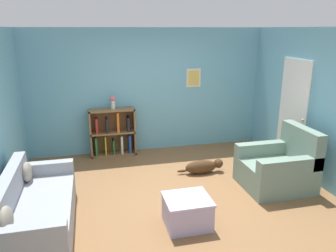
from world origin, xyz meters
TOP-DOWN VIEW (x-y plane):
  - ground_plane at (0.00, 0.00)m, footprint 14.00×14.00m
  - wall_back at (0.00, 2.25)m, footprint 5.60×0.13m
  - wall_right at (2.55, 0.02)m, footprint 0.16×5.00m
  - couch at (-2.00, -0.49)m, footprint 0.84×1.90m
  - bookshelf at (-0.79, 2.05)m, footprint 0.94×0.30m
  - recliner_chair at (1.79, -0.10)m, footprint 1.07×0.96m
  - coffee_table at (-0.03, -0.84)m, footprint 0.61×0.55m
  - dog at (0.74, 0.70)m, footprint 0.87×0.23m
  - vase at (-0.76, 2.03)m, footprint 0.11×0.11m

SIDE VIEW (x-z plane):
  - ground_plane at x=0.00m, z-range 0.00..0.00m
  - dog at x=0.74m, z-range 0.00..0.26m
  - coffee_table at x=-0.03m, z-range 0.01..0.42m
  - couch at x=-2.00m, z-range -0.10..0.68m
  - recliner_chair at x=1.79m, z-range -0.17..0.86m
  - bookshelf at x=-0.79m, z-range -0.02..0.98m
  - vase at x=-0.76m, z-range 1.01..1.29m
  - wall_right at x=2.55m, z-range -0.01..2.59m
  - wall_back at x=0.00m, z-range 0.00..2.60m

